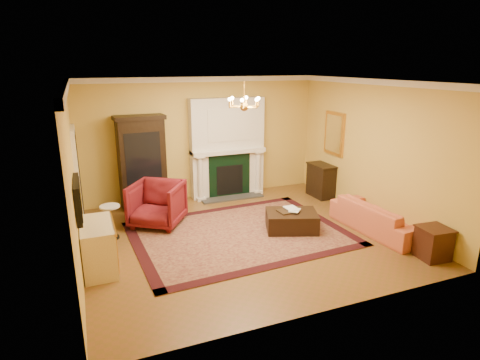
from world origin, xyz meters
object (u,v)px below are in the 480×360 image
wingback_armchair (157,202)px  pedestal_table (111,220)px  china_cabinet (142,164)px  end_table (433,244)px  commode (98,247)px  console_table (321,181)px  leather_ottoman (292,221)px  coral_sofa (378,212)px

wingback_armchair → pedestal_table: (-0.96, -0.36, -0.12)m
china_cabinet → wingback_armchair: china_cabinet is taller
pedestal_table → end_table: size_ratio=1.24×
commode → console_table: console_table is taller
commode → end_table: 5.73m
china_cabinet → console_table: bearing=-16.3°
console_table → china_cabinet: bearing=166.4°
wingback_armchair → console_table: wingback_armchair is taller
console_table → commode: bearing=-162.6°
console_table → wingback_armchair: bearing=-176.8°
china_cabinet → commode: size_ratio=1.93×
china_cabinet → leather_ottoman: china_cabinet is taller
console_table → leather_ottoman: 2.43m
pedestal_table → commode: (-0.29, -1.18, 0.01)m
commode → console_table: (5.51, 1.90, 0.01)m
pedestal_table → console_table: size_ratio=0.83×
wingback_armchair → leather_ottoman: size_ratio=1.01×
wingback_armchair → end_table: wingback_armchair is taller
commode → leather_ottoman: size_ratio=1.06×
leather_ottoman → wingback_armchair: bearing=172.9°
commode → console_table: bearing=18.9°
pedestal_table → leather_ottoman: (3.46, -0.94, -0.19)m
wingback_armchair → pedestal_table: size_ratio=1.51×
wingback_armchair → coral_sofa: bearing=7.4°
wingback_armchair → console_table: size_ratio=1.26×
china_cabinet → coral_sofa: size_ratio=1.01×
wingback_armchair → leather_ottoman: bearing=5.6°
coral_sofa → console_table: bearing=-7.9°
pedestal_table → coral_sofa: size_ratio=0.33×
pedestal_table → end_table: pedestal_table is taller
china_cabinet → commode: 3.12m
china_cabinet → console_table: china_cabinet is taller
commode → pedestal_table: bearing=76.1°
coral_sofa → pedestal_table: bearing=67.8°
commode → end_table: bearing=-18.1°
pedestal_table → console_table: bearing=7.8°
pedestal_table → coral_sofa: coral_sofa is taller
leather_ottoman → commode: bearing=-155.9°
commode → coral_sofa: 5.38m
wingback_armchair → coral_sofa: wingback_armchair is taller
pedestal_table → coral_sofa: (5.08, -1.62, 0.01)m
china_cabinet → commode: china_cabinet is taller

